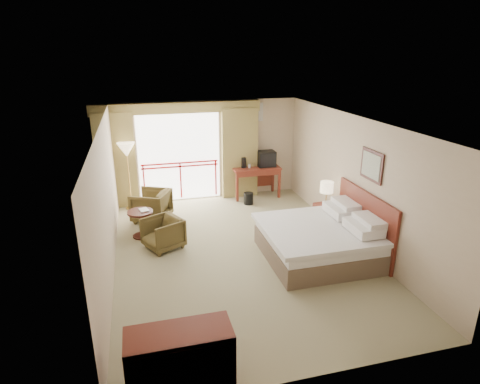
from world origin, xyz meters
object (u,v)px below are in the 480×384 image
object	(u,v)px
table_lamp	(327,188)
tv	(266,159)
bed	(320,240)
armchair_near	(164,247)
armchair_far	(152,220)
floor_lamp	(127,152)
nightstand	(326,218)
side_table	(141,219)
wastebasket	(248,198)
dresser	(180,361)
desk	(255,173)

from	to	relation	value
table_lamp	tv	xyz separation A→B (m)	(-0.61, 2.54, 0.06)
bed	armchair_near	world-z (taller)	bed
armchair_far	floor_lamp	world-z (taller)	floor_lamp
nightstand	armchair_near	distance (m)	3.72
armchair_near	floor_lamp	world-z (taller)	floor_lamp
armchair_near	side_table	size ratio (longest dim) A/B	1.20
bed	side_table	world-z (taller)	bed
bed	wastebasket	size ratio (longest dim) A/B	6.68
dresser	desk	bearing A→B (deg)	62.33
table_lamp	nightstand	bearing A→B (deg)	-90.00
nightstand	floor_lamp	size ratio (longest dim) A/B	0.35
nightstand	desk	size ratio (longest dim) A/B	0.46
tv	dresser	world-z (taller)	tv
nightstand	dresser	world-z (taller)	dresser
nightstand	bed	bearing A→B (deg)	-125.57
wastebasket	armchair_near	xyz separation A→B (m)	(-2.43, -2.01, -0.16)
desk	dresser	distance (m)	7.11
desk	side_table	bearing A→B (deg)	-152.10
tv	wastebasket	size ratio (longest dim) A/B	1.52
floor_lamp	dresser	size ratio (longest dim) A/B	1.39
bed	floor_lamp	world-z (taller)	floor_lamp
armchair_near	floor_lamp	xyz separation A→B (m)	(-0.64, 2.48, 1.52)
side_table	armchair_far	bearing A→B (deg)	73.18
desk	wastebasket	bearing A→B (deg)	-124.40
side_table	floor_lamp	xyz separation A→B (m)	(-0.21, 1.82, 1.10)
desk	floor_lamp	distance (m)	3.55
dresser	floor_lamp	bearing A→B (deg)	91.33
bed	floor_lamp	xyz separation A→B (m)	(-3.66, 3.68, 1.14)
wastebasket	dresser	xyz separation A→B (m)	(-2.51, -5.88, 0.26)
wastebasket	floor_lamp	xyz separation A→B (m)	(-3.08, 0.47, 1.36)
tv	armchair_far	distance (m)	3.58
desk	armchair_near	distance (m)	3.89
nightstand	desk	xyz separation A→B (m)	(-0.91, 2.66, 0.37)
desk	table_lamp	bearing A→B (deg)	-74.22
bed	wastebasket	xyz separation A→B (m)	(-0.58, 3.22, -0.22)
armchair_near	table_lamp	bearing A→B (deg)	64.10
wastebasket	armchair_far	bearing A→B (deg)	-170.00
nightstand	desk	bearing A→B (deg)	103.89
tv	armchair_far	xyz separation A→B (m)	(-3.26, -1.00, -1.09)
tv	armchair_near	world-z (taller)	tv
table_lamp	desk	xyz separation A→B (m)	(-0.91, 2.61, -0.34)
floor_lamp	armchair_far	bearing A→B (deg)	-62.37
bed	armchair_far	size ratio (longest dim) A/B	2.55
nightstand	tv	xyz separation A→B (m)	(-0.61, 2.59, 0.78)
table_lamp	tv	bearing A→B (deg)	103.41
dresser	tv	bearing A→B (deg)	59.93
nightstand	dresser	bearing A→B (deg)	-139.58
armchair_near	dresser	distance (m)	3.90
desk	floor_lamp	size ratio (longest dim) A/B	0.75
tv	dresser	size ratio (longest dim) A/B	0.38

